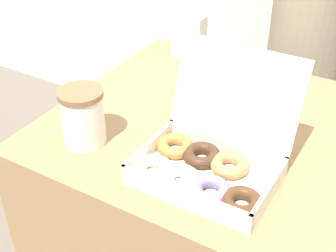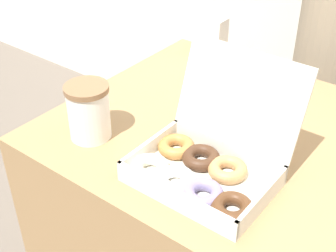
{
  "view_description": "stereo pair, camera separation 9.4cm",
  "coord_description": "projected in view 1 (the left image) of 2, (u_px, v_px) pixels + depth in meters",
  "views": [
    {
      "loc": [
        0.34,
        -0.85,
        1.36
      ],
      "look_at": [
        -0.06,
        -0.18,
        0.84
      ],
      "focal_mm": 50.0,
      "sensor_mm": 36.0,
      "label": 1
    },
    {
      "loc": [
        0.42,
        -0.8,
        1.36
      ],
      "look_at": [
        -0.06,
        -0.18,
        0.84
      ],
      "focal_mm": 50.0,
      "sensor_mm": 36.0,
      "label": 2
    }
  ],
  "objects": [
    {
      "name": "donut_box",
      "position": [
        206.0,
        160.0,
        0.93
      ],
      "size": [
        0.3,
        0.26,
        0.23
      ],
      "color": "silver",
      "rests_on": "table"
    },
    {
      "name": "napkin_holder",
      "position": [
        189.0,
        36.0,
        1.37
      ],
      "size": [
        0.09,
        0.05,
        0.13
      ],
      "color": "silver",
      "rests_on": "table"
    },
    {
      "name": "table",
      "position": [
        218.0,
        239.0,
        1.3
      ],
      "size": [
        0.81,
        0.71,
        0.76
      ],
      "color": "#99754C",
      "rests_on": "ground_plane"
    },
    {
      "name": "coffee_cup",
      "position": [
        83.0,
        117.0,
        1.0
      ],
      "size": [
        0.1,
        0.1,
        0.13
      ],
      "color": "silver",
      "rests_on": "table"
    }
  ]
}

